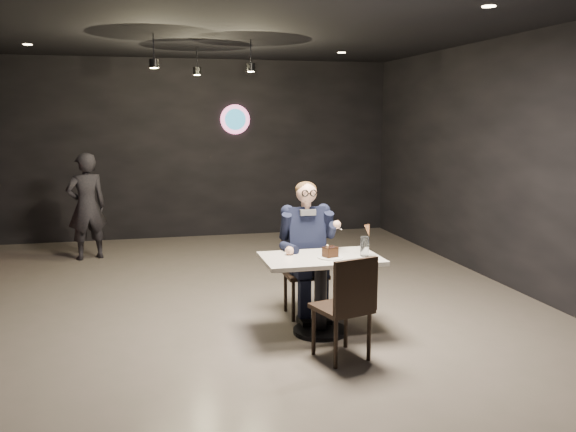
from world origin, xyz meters
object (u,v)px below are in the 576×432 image
object	(u,v)px
seated_man	(305,248)
passerby	(87,206)
chair_far	(305,272)
main_table	(320,295)
sundae_glass	(365,246)
chair_near	(341,306)

from	to	relation	value
seated_man	passerby	xyz separation A→B (m)	(-2.39, 3.21, 0.05)
chair_far	main_table	bearing A→B (deg)	-90.00
main_table	chair_far	size ratio (longest dim) A/B	1.20
main_table	seated_man	distance (m)	0.65
passerby	chair_far	bearing A→B (deg)	107.37
chair_far	sundae_glass	xyz separation A→B (m)	(0.41, -0.62, 0.38)
chair_far	passerby	bearing A→B (deg)	126.71
chair_far	passerby	xyz separation A→B (m)	(-2.39, 3.21, 0.31)
chair_far	chair_near	xyz separation A→B (m)	(0.00, -1.17, 0.00)
chair_near	passerby	xyz separation A→B (m)	(-2.39, 4.37, 0.31)
main_table	passerby	world-z (taller)	passerby
main_table	sundae_glass	size ratio (longest dim) A/B	5.94
seated_man	sundae_glass	distance (m)	0.75
main_table	chair_far	world-z (taller)	chair_far
main_table	chair_near	distance (m)	0.62
chair_near	seated_man	world-z (taller)	seated_man
seated_man	sundae_glass	xyz separation A→B (m)	(0.41, -0.62, 0.12)
chair_far	passerby	world-z (taller)	passerby
chair_near	passerby	world-z (taller)	passerby
seated_man	chair_near	bearing A→B (deg)	-90.00
sundae_glass	chair_far	bearing A→B (deg)	123.39
chair_near	seated_man	distance (m)	1.20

